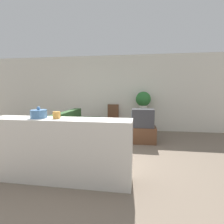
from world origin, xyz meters
TOP-DOWN VIEW (x-y plane):
  - ground_plane at (0.00, 0.00)m, footprint 14.00×14.00m
  - wall_back at (0.00, 3.43)m, footprint 9.00×0.06m
  - couch at (-0.42, 1.39)m, footprint 0.87×2.02m
  - tv_stand at (1.35, 1.91)m, footprint 0.73×0.51m
  - television at (1.34, 1.91)m, footprint 0.61×0.47m
  - wooden_chair at (0.33, 3.04)m, footprint 0.44×0.44m
  - plant_stand at (1.38, 3.10)m, footprint 0.15×0.15m
  - potted_plant at (1.38, 3.10)m, footprint 0.51×0.51m
  - foreground_counter at (0.00, -0.41)m, footprint 2.28×0.44m
  - decorative_bowl at (-0.34, -0.41)m, footprint 0.25×0.25m
  - candle_jar at (-0.04, -0.41)m, footprint 0.12×0.12m

SIDE VIEW (x-z plane):
  - ground_plane at x=0.00m, z-range 0.00..0.00m
  - tv_stand at x=1.35m, z-range 0.00..0.45m
  - couch at x=-0.42m, z-range -0.13..0.75m
  - plant_stand at x=1.38m, z-range 0.00..0.81m
  - foreground_counter at x=0.00m, z-range 0.00..1.01m
  - wooden_chair at x=0.33m, z-range 0.04..1.00m
  - television at x=1.34m, z-range 0.45..0.95m
  - candle_jar at x=-0.04m, z-range 1.01..1.12m
  - decorative_bowl at x=-0.34m, z-range 0.99..1.17m
  - potted_plant at x=1.38m, z-range 0.84..1.45m
  - wall_back at x=0.00m, z-range 0.00..2.70m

